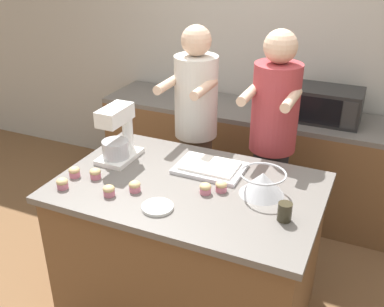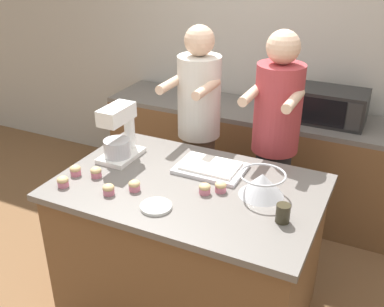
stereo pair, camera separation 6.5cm
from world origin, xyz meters
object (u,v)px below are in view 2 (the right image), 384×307
object	(u,v)px
small_plate	(156,207)
cupcake_2	(134,185)
mixing_bowl	(262,184)
cupcake_1	(96,172)
cupcake_4	(75,170)
microwave_oven	(331,106)
cupcake_0	(109,189)
stand_mixer	(119,136)
cupcake_5	(221,187)
cupcake_3	(205,189)
drinking_glass	(283,213)
cupcake_6	(63,181)
person_right	(274,148)
person_left	(199,134)
baking_tray	(211,168)

from	to	relation	value
small_plate	cupcake_2	distance (m)	0.23
mixing_bowl	cupcake_1	size ratio (longest dim) A/B	3.92
cupcake_4	microwave_oven	bearing A→B (deg)	53.72
cupcake_0	stand_mixer	bearing A→B (deg)	115.42
cupcake_4	cupcake_5	size ratio (longest dim) A/B	1.00
cupcake_3	microwave_oven	bearing A→B (deg)	74.48
drinking_glass	cupcake_6	world-z (taller)	drinking_glass
person_right	stand_mixer	bearing A→B (deg)	-142.57
person_right	cupcake_6	size ratio (longest dim) A/B	26.05
person_left	person_right	size ratio (longest dim) A/B	0.99
mixing_bowl	baking_tray	world-z (taller)	mixing_bowl
mixing_bowl	cupcake_5	bearing A→B (deg)	-162.99
person_left	cupcake_0	xyz separation A→B (m)	(-0.06, -1.05, 0.07)
stand_mixer	cupcake_2	xyz separation A→B (m)	(0.30, -0.31, -0.13)
baking_tray	microwave_oven	size ratio (longest dim) A/B	0.77
person_left	cupcake_4	distance (m)	1.03
cupcake_3	cupcake_5	bearing A→B (deg)	38.94
stand_mixer	small_plate	bearing A→B (deg)	-39.57
microwave_oven	cupcake_2	size ratio (longest dim) A/B	8.01
cupcake_4	small_plate	bearing A→B (deg)	-9.54
person_right	person_left	bearing A→B (deg)	-179.98
baking_tray	cupcake_4	xyz separation A→B (m)	(-0.71, -0.41, 0.01)
person_left	mixing_bowl	bearing A→B (deg)	-44.11
person_right	cupcake_1	world-z (taller)	person_right
baking_tray	cupcake_4	size ratio (longest dim) A/B	6.20
cupcake_2	baking_tray	bearing A→B (deg)	54.27
small_plate	cupcake_5	distance (m)	0.39
stand_mixer	cupcake_2	bearing A→B (deg)	-45.80
drinking_glass	cupcake_0	distance (m)	0.96
microwave_oven	cupcake_4	xyz separation A→B (m)	(-1.21, -1.64, -0.06)
drinking_glass	small_plate	bearing A→B (deg)	-164.91
baking_tray	small_plate	distance (m)	0.52
cupcake_1	cupcake_4	distance (m)	0.13
cupcake_0	cupcake_1	size ratio (longest dim) A/B	1.00
cupcake_4	baking_tray	bearing A→B (deg)	30.00
drinking_glass	small_plate	size ratio (longest dim) A/B	0.58
small_plate	cupcake_1	bearing A→B (deg)	164.17
person_right	cupcake_5	size ratio (longest dim) A/B	26.05
cupcake_2	mixing_bowl	bearing A→B (deg)	21.97
stand_mixer	person_right	bearing A→B (deg)	37.43
drinking_glass	mixing_bowl	bearing A→B (deg)	131.21
cupcake_4	person_left	bearing A→B (deg)	68.60
person_left	microwave_oven	bearing A→B (deg)	39.63
cupcake_6	person_right	bearing A→B (deg)	49.50
person_left	cupcake_6	distance (m)	1.15
microwave_oven	mixing_bowl	bearing A→B (deg)	-95.23
cupcake_0	cupcake_2	world-z (taller)	same
small_plate	cupcake_4	bearing A→B (deg)	170.46
person_left	cupcake_6	size ratio (longest dim) A/B	25.78
person_right	cupcake_2	world-z (taller)	person_right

